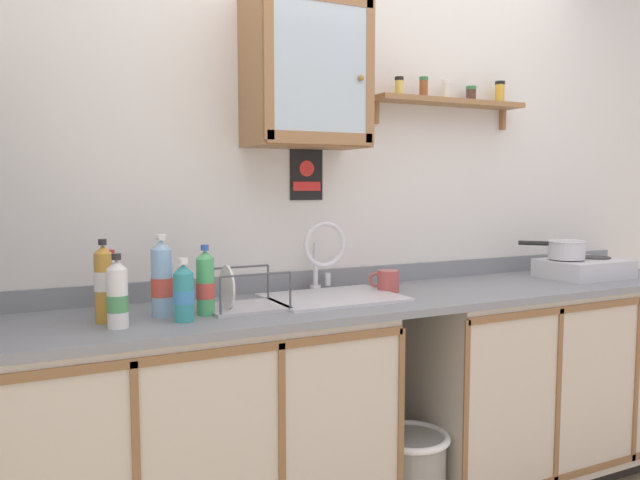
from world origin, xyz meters
The scene contains 20 objects.
back_wall centered at (0.00, 0.73, 1.28)m, with size 3.88×0.07×2.54m.
lower_cabinet_run centered at (-0.90, 0.41, 0.46)m, with size 1.46×0.61×0.91m.
lower_cabinet_run_right centered at (0.87, 0.41, 0.46)m, with size 1.52×0.61×0.91m.
countertop centered at (0.00, 0.40, 0.93)m, with size 3.24×0.63×0.03m, color gray.
backsplash centered at (0.00, 0.70, 0.98)m, with size 3.24×0.02×0.08m, color gray.
sink centered at (-0.29, 0.45, 0.94)m, with size 0.52×0.43×0.41m.
hot_plate_stove centered at (1.08, 0.39, 0.99)m, with size 0.40×0.30×0.09m.
saucepan centered at (0.98, 0.41, 1.09)m, with size 0.25×0.26×0.09m.
bottle_water_blue_0 centered at (-0.98, 0.40, 1.07)m, with size 0.08×0.08×0.29m.
bottle_soda_green_1 centered at (-0.84, 0.36, 1.05)m, with size 0.06×0.06×0.25m.
bottle_juice_amber_2 centered at (-1.18, 0.39, 1.08)m, with size 0.06×0.06×0.28m.
bottle_detergent_teal_3 centered at (-0.94, 0.29, 1.04)m, with size 0.07×0.07×0.21m.
bottle_water_clear_4 centered at (-1.14, 0.50, 1.05)m, with size 0.09×0.09×0.23m.
bottle_opaque_white_5 centered at (-1.15, 0.29, 1.05)m, with size 0.07×0.07×0.24m.
dish_rack centered at (-0.69, 0.39, 0.97)m, with size 0.29×0.23×0.17m.
mug centered at (-0.01, 0.46, 0.99)m, with size 0.12×0.10×0.09m.
wall_cabinet centered at (-0.35, 0.57, 1.85)m, with size 0.49×0.30×0.60m.
spice_shelf centered at (0.45, 0.64, 1.80)m, with size 0.81×0.14×0.23m.
warning_sign centered at (-0.28, 0.70, 1.44)m, with size 0.15×0.01×0.22m.
trash_bin centered at (-0.03, 0.25, 0.21)m, with size 0.32×0.32×0.40m.
Camera 1 is at (-1.47, -1.80, 1.41)m, focal length 35.66 mm.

